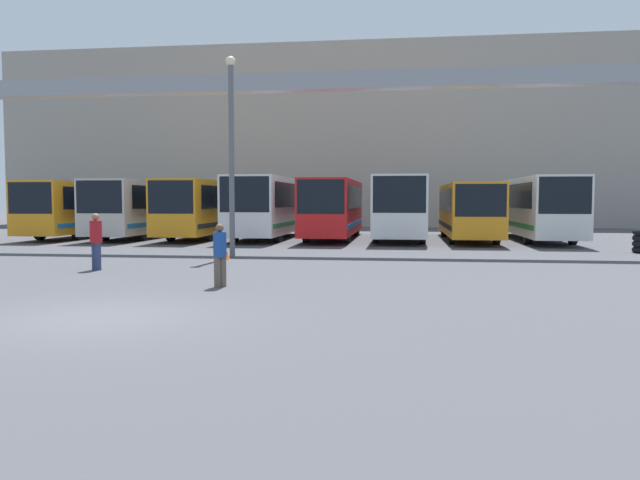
% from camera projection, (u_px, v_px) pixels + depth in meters
% --- Properties ---
extents(ground_plane, '(200.00, 200.00, 0.00)m').
position_uv_depth(ground_plane, '(99.00, 317.00, 11.51)').
color(ground_plane, '#47474C').
extents(building_backdrop, '(55.68, 12.00, 14.50)m').
position_uv_depth(building_backdrop, '(340.00, 141.00, 54.78)').
color(building_backdrop, gray).
rests_on(building_backdrop, ground).
extents(overhead_gantry, '(34.08, 0.80, 7.36)m').
position_uv_depth(overhead_gantry, '(270.00, 101.00, 26.05)').
color(overhead_gantry, gray).
rests_on(overhead_gantry, ground).
extents(bus_slot_0, '(2.52, 11.55, 3.12)m').
position_uv_depth(bus_slot_0, '(89.00, 206.00, 36.23)').
color(bus_slot_0, orange).
rests_on(bus_slot_0, ground).
extents(bus_slot_1, '(2.56, 12.13, 3.19)m').
position_uv_depth(bus_slot_1, '(150.00, 205.00, 36.03)').
color(bus_slot_1, beige).
rests_on(bus_slot_1, ground).
extents(bus_slot_2, '(2.46, 12.30, 3.18)m').
position_uv_depth(bus_slot_2, '(210.00, 205.00, 35.65)').
color(bus_slot_2, orange).
rests_on(bus_slot_2, ground).
extents(bus_slot_3, '(2.61, 10.66, 3.35)m').
position_uv_depth(bus_slot_3, '(269.00, 204.00, 34.35)').
color(bus_slot_3, silver).
rests_on(bus_slot_3, ground).
extents(bus_slot_4, '(2.43, 10.93, 3.19)m').
position_uv_depth(bus_slot_4, '(334.00, 206.00, 34.02)').
color(bus_slot_4, red).
rests_on(bus_slot_4, ground).
extents(bus_slot_5, '(2.63, 10.62, 3.33)m').
position_uv_depth(bus_slot_5, '(400.00, 204.00, 33.39)').
color(bus_slot_5, silver).
rests_on(bus_slot_5, ground).
extents(bus_slot_6, '(2.47, 10.96, 2.96)m').
position_uv_depth(bus_slot_6, '(468.00, 208.00, 33.10)').
color(bus_slot_6, orange).
rests_on(bus_slot_6, ground).
extents(bus_slot_7, '(2.46, 12.26, 3.27)m').
position_uv_depth(bus_slot_7, '(536.00, 205.00, 33.26)').
color(bus_slot_7, silver).
rests_on(bus_slot_7, ground).
extents(pedestrian_mid_right, '(0.33, 0.33, 1.57)m').
position_uv_depth(pedestrian_mid_right, '(220.00, 253.00, 15.46)').
color(pedestrian_mid_right, brown).
rests_on(pedestrian_mid_right, ground).
extents(pedestrian_near_left, '(0.36, 0.36, 1.75)m').
position_uv_depth(pedestrian_near_left, '(96.00, 240.00, 19.14)').
color(pedestrian_near_left, navy).
rests_on(pedestrian_near_left, ground).
extents(traffic_cone, '(0.47, 0.47, 0.56)m').
position_uv_depth(traffic_cone, '(224.00, 252.00, 22.59)').
color(traffic_cone, orange).
rests_on(traffic_cone, ground).
extents(lamp_post, '(0.36, 0.36, 7.42)m').
position_uv_depth(lamp_post, '(231.00, 148.00, 23.07)').
color(lamp_post, '#595B60').
rests_on(lamp_post, ground).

